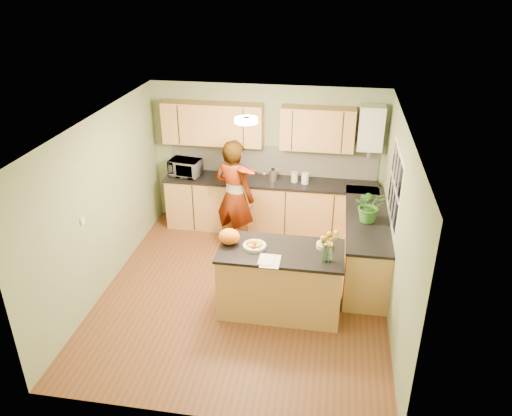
# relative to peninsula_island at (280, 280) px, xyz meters

# --- Properties ---
(floor) EXTENTS (4.50, 4.50, 0.00)m
(floor) POSITION_rel_peninsula_island_xyz_m (-0.55, 0.30, -0.47)
(floor) COLOR brown
(floor) RESTS_ON ground
(ceiling) EXTENTS (4.00, 4.50, 0.02)m
(ceiling) POSITION_rel_peninsula_island_xyz_m (-0.55, 0.30, 2.03)
(ceiling) COLOR silver
(ceiling) RESTS_ON wall_back
(wall_back) EXTENTS (4.00, 0.02, 2.50)m
(wall_back) POSITION_rel_peninsula_island_xyz_m (-0.55, 2.55, 0.78)
(wall_back) COLOR gray
(wall_back) RESTS_ON floor
(wall_front) EXTENTS (4.00, 0.02, 2.50)m
(wall_front) POSITION_rel_peninsula_island_xyz_m (-0.55, -1.95, 0.78)
(wall_front) COLOR gray
(wall_front) RESTS_ON floor
(wall_left) EXTENTS (0.02, 4.50, 2.50)m
(wall_left) POSITION_rel_peninsula_island_xyz_m (-2.55, 0.30, 0.78)
(wall_left) COLOR gray
(wall_left) RESTS_ON floor
(wall_right) EXTENTS (0.02, 4.50, 2.50)m
(wall_right) POSITION_rel_peninsula_island_xyz_m (1.45, 0.30, 0.78)
(wall_right) COLOR gray
(wall_right) RESTS_ON floor
(back_counter) EXTENTS (3.64, 0.62, 0.94)m
(back_counter) POSITION_rel_peninsula_island_xyz_m (-0.45, 2.25, 0.00)
(back_counter) COLOR tan
(back_counter) RESTS_ON floor
(right_counter) EXTENTS (0.62, 2.24, 0.94)m
(right_counter) POSITION_rel_peninsula_island_xyz_m (1.14, 1.15, 0.00)
(right_counter) COLOR tan
(right_counter) RESTS_ON floor
(splashback) EXTENTS (3.60, 0.02, 0.52)m
(splashback) POSITION_rel_peninsula_island_xyz_m (-0.45, 2.53, 0.73)
(splashback) COLOR silver
(splashback) RESTS_ON back_counter
(upper_cabinets) EXTENTS (3.20, 0.34, 0.70)m
(upper_cabinets) POSITION_rel_peninsula_island_xyz_m (-0.73, 2.38, 1.38)
(upper_cabinets) COLOR tan
(upper_cabinets) RESTS_ON wall_back
(boiler) EXTENTS (0.40, 0.30, 0.86)m
(boiler) POSITION_rel_peninsula_island_xyz_m (1.15, 2.39, 1.43)
(boiler) COLOR white
(boiler) RESTS_ON wall_back
(window_right) EXTENTS (0.01, 1.30, 1.05)m
(window_right) POSITION_rel_peninsula_island_xyz_m (1.44, 0.90, 1.08)
(window_right) COLOR white
(window_right) RESTS_ON wall_right
(light_switch) EXTENTS (0.02, 0.09, 0.09)m
(light_switch) POSITION_rel_peninsula_island_xyz_m (-2.54, -0.30, 0.83)
(light_switch) COLOR white
(light_switch) RESTS_ON wall_left
(ceiling_lamp) EXTENTS (0.30, 0.30, 0.07)m
(ceiling_lamp) POSITION_rel_peninsula_island_xyz_m (-0.55, 0.60, 1.99)
(ceiling_lamp) COLOR #FFEABF
(ceiling_lamp) RESTS_ON ceiling
(peninsula_island) EXTENTS (1.63, 0.83, 0.93)m
(peninsula_island) POSITION_rel_peninsula_island_xyz_m (0.00, 0.00, 0.00)
(peninsula_island) COLOR tan
(peninsula_island) RESTS_ON floor
(fruit_dish) EXTENTS (0.30, 0.30, 0.11)m
(fruit_dish) POSITION_rel_peninsula_island_xyz_m (-0.35, 0.00, 0.51)
(fruit_dish) COLOR beige
(fruit_dish) RESTS_ON peninsula_island
(orange_bowl) EXTENTS (0.21, 0.21, 0.12)m
(orange_bowl) POSITION_rel_peninsula_island_xyz_m (0.55, 0.15, 0.52)
(orange_bowl) COLOR beige
(orange_bowl) RESTS_ON peninsula_island
(flower_vase) EXTENTS (0.25, 0.25, 0.46)m
(flower_vase) POSITION_rel_peninsula_island_xyz_m (0.60, -0.18, 0.77)
(flower_vase) COLOR silver
(flower_vase) RESTS_ON peninsula_island
(orange_bag) EXTENTS (0.30, 0.26, 0.21)m
(orange_bag) POSITION_rel_peninsula_island_xyz_m (-0.69, 0.05, 0.57)
(orange_bag) COLOR orange
(orange_bag) RESTS_ON peninsula_island
(papers) EXTENTS (0.24, 0.33, 0.01)m
(papers) POSITION_rel_peninsula_island_xyz_m (-0.10, -0.30, 0.47)
(papers) COLOR silver
(papers) RESTS_ON peninsula_island
(violinist) EXTENTS (0.81, 0.68, 1.90)m
(violinist) POSITION_rel_peninsula_island_xyz_m (-0.91, 1.45, 0.48)
(violinist) COLOR tan
(violinist) RESTS_ON floor
(violin) EXTENTS (0.60, 0.52, 0.15)m
(violin) POSITION_rel_peninsula_island_xyz_m (-0.71, 1.23, 1.05)
(violin) COLOR #530F05
(violin) RESTS_ON violinist
(microwave) EXTENTS (0.57, 0.43, 0.29)m
(microwave) POSITION_rel_peninsula_island_xyz_m (-1.94, 2.23, 0.62)
(microwave) COLOR white
(microwave) RESTS_ON back_counter
(blue_box) EXTENTS (0.31, 0.23, 0.24)m
(blue_box) POSITION_rel_peninsula_island_xyz_m (-1.12, 2.24, 0.59)
(blue_box) COLOR #203695
(blue_box) RESTS_ON back_counter
(kettle) EXTENTS (0.14, 0.14, 0.27)m
(kettle) POSITION_rel_peninsula_island_xyz_m (-0.41, 2.24, 0.58)
(kettle) COLOR silver
(kettle) RESTS_ON back_counter
(jar_cream) EXTENTS (0.14, 0.14, 0.18)m
(jar_cream) POSITION_rel_peninsula_island_xyz_m (-0.04, 2.25, 0.56)
(jar_cream) COLOR beige
(jar_cream) RESTS_ON back_counter
(jar_white) EXTENTS (0.14, 0.14, 0.19)m
(jar_white) POSITION_rel_peninsula_island_xyz_m (0.14, 2.21, 0.56)
(jar_white) COLOR white
(jar_white) RESTS_ON back_counter
(potted_plant) EXTENTS (0.48, 0.43, 0.50)m
(potted_plant) POSITION_rel_peninsula_island_xyz_m (1.15, 0.99, 0.72)
(potted_plant) COLOR #357627
(potted_plant) RESTS_ON right_counter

